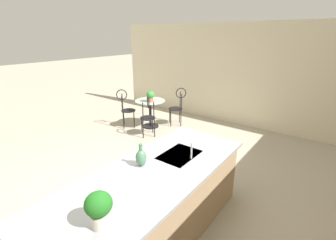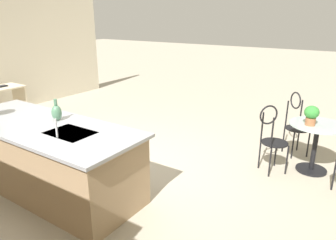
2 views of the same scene
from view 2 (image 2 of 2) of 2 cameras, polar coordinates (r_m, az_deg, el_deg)
The scene contains 8 objects.
ground_plane at distance 4.92m, azimuth -10.53°, elevation -8.80°, with size 40.00×40.00×0.00m, color #B2A893.
kitchen_island at distance 4.44m, azimuth -21.34°, elevation -6.25°, with size 2.80×1.06×0.92m.
bistro_table at distance 5.09m, azimuth 25.22°, elevation -3.84°, with size 0.80×0.80×0.74m.
chair_near_window at distance 5.59m, azimuth 22.32°, elevation -0.17°, with size 0.54×0.54×1.04m.
chair_toward_desk at distance 4.78m, azimuth 18.40°, elevation -2.76°, with size 0.54×0.54×1.04m.
sink_faucet at distance 3.72m, azimuth -19.66°, elevation -1.41°, with size 0.02×0.02×0.22m, color #B2B5BA.
potted_plant_on_table at distance 4.86m, azimuth 24.65°, elevation 0.96°, with size 0.20×0.20×0.29m.
vase_on_counter at distance 4.33m, azimuth -19.62°, elevation 1.32°, with size 0.13×0.13×0.29m.
Camera 2 is at (-3.12, 3.07, 2.23)m, focal length 33.49 mm.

